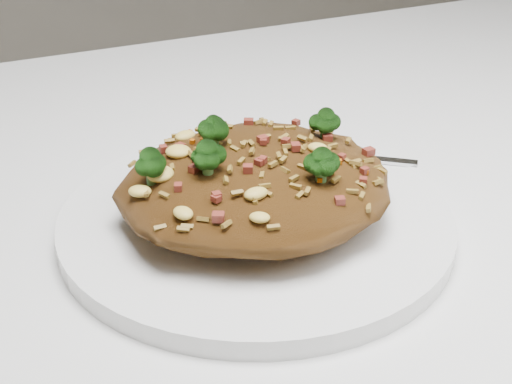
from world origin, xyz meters
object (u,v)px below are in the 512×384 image
(dining_table, at_px, (261,289))
(fried_rice, at_px, (256,173))
(plate, at_px, (256,220))
(fork, at_px, (324,154))

(dining_table, height_order, fried_rice, fried_rice)
(plate, height_order, fork, fork)
(dining_table, xyz_separation_m, plate, (-0.03, -0.04, 0.10))
(dining_table, relative_size, fried_rice, 6.44)
(fried_rice, bearing_deg, dining_table, 59.44)
(fried_rice, height_order, fork, fried_rice)
(plate, height_order, fried_rice, fried_rice)
(dining_table, xyz_separation_m, fork, (0.06, 0.01, 0.11))
(dining_table, height_order, fork, fork)
(fried_rice, relative_size, fork, 1.36)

